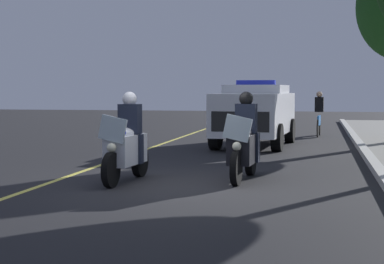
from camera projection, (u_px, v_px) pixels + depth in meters
ground_plane at (179, 185)px, 11.54m from camera, size 80.00×80.00×0.00m
lane_stripe_center at (54, 181)px, 12.03m from camera, size 48.00×0.12×0.01m
police_motorcycle_lead_left at (126, 145)px, 11.91m from camera, size 2.14×0.61×1.72m
police_motorcycle_lead_right at (244, 144)px, 12.15m from camera, size 2.14×0.61×1.72m
police_suv at (255, 112)px, 19.46m from camera, size 5.02×2.35×2.05m
cyclist_background at (319, 114)px, 23.52m from camera, size 1.76×0.34×1.69m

